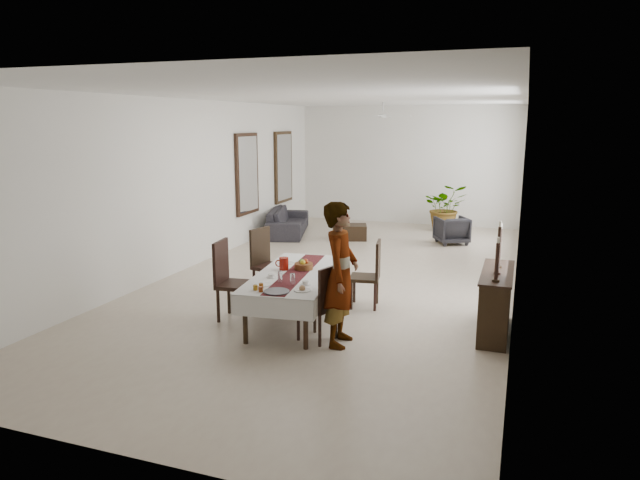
{
  "coord_description": "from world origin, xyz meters",
  "views": [
    {
      "loc": [
        3.02,
        -9.55,
        2.79
      ],
      "look_at": [
        0.22,
        -1.71,
        1.05
      ],
      "focal_mm": 32.0,
      "sensor_mm": 36.0,
      "label": 1
    }
  ],
  "objects_px": {
    "dining_table_top": "(297,275)",
    "sofa": "(288,221)",
    "red_pitcher": "(284,264)",
    "sideboard_body": "(495,303)",
    "woman": "(341,274)"
  },
  "relations": [
    {
      "from": "dining_table_top",
      "to": "woman",
      "type": "relative_size",
      "value": 1.18
    },
    {
      "from": "red_pitcher",
      "to": "sideboard_body",
      "type": "distance_m",
      "value": 2.97
    },
    {
      "from": "red_pitcher",
      "to": "sofa",
      "type": "bearing_deg",
      "value": 112.3
    },
    {
      "from": "red_pitcher",
      "to": "sideboard_body",
      "type": "xyz_separation_m",
      "value": [
        2.93,
        0.29,
        -0.37
      ]
    },
    {
      "from": "woman",
      "to": "sofa",
      "type": "xyz_separation_m",
      "value": [
        -3.44,
        6.47,
        -0.6
      ]
    },
    {
      "from": "sideboard_body",
      "to": "red_pitcher",
      "type": "bearing_deg",
      "value": -174.38
    },
    {
      "from": "sideboard_body",
      "to": "sofa",
      "type": "xyz_separation_m",
      "value": [
        -5.27,
        5.41,
        -0.1
      ]
    },
    {
      "from": "dining_table_top",
      "to": "woman",
      "type": "distance_m",
      "value": 1.12
    },
    {
      "from": "dining_table_top",
      "to": "sofa",
      "type": "bearing_deg",
      "value": 107.3
    },
    {
      "from": "red_pitcher",
      "to": "sofa",
      "type": "relative_size",
      "value": 0.08
    },
    {
      "from": "red_pitcher",
      "to": "woman",
      "type": "xyz_separation_m",
      "value": [
        1.1,
        -0.77,
        0.14
      ]
    },
    {
      "from": "sideboard_body",
      "to": "woman",
      "type": "bearing_deg",
      "value": -150.03
    },
    {
      "from": "red_pitcher",
      "to": "woman",
      "type": "distance_m",
      "value": 1.35
    },
    {
      "from": "dining_table_top",
      "to": "sofa",
      "type": "height_order",
      "value": "dining_table_top"
    },
    {
      "from": "sofa",
      "to": "woman",
      "type": "bearing_deg",
      "value": -167.87
    }
  ]
}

